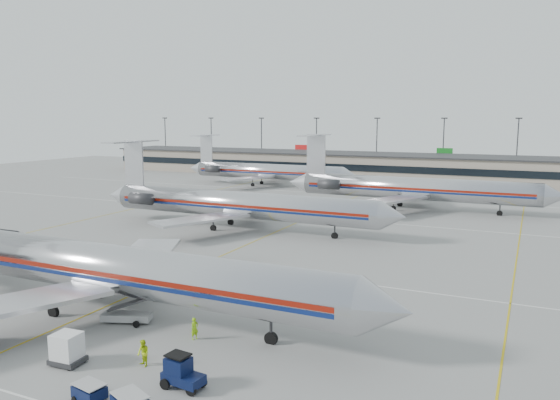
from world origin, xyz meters
The scene contains 15 objects.
ground centered at (0.00, 0.00, 0.00)m, with size 260.00×260.00×0.00m, color gray.
apron_markings centered at (0.00, 10.00, 0.01)m, with size 160.00×0.15×0.02m, color silver.
terminal centered at (0.00, 97.97, 3.16)m, with size 162.00×17.00×6.25m.
light_mast_row centered at (0.00, 112.00, 8.58)m, with size 163.60×0.40×15.28m.
jet_foreground centered at (-0.07, -5.72, 3.69)m, with size 48.57×28.60×12.71m.
jet_second_row centered at (-6.20, 27.20, 3.49)m, with size 45.99×27.08×12.04m.
jet_third_row centered at (12.42, 53.73, 3.63)m, with size 45.66×28.09×12.49m.
jet_back_row centered at (-24.06, 72.24, 3.31)m, with size 41.66×25.62×11.39m.
tug_right centered at (13.51, -13.42, 0.91)m, with size 2.56×1.48×1.99m.
cart_inner centered at (9.79, -16.73, 0.52)m, with size 1.90×1.46×0.98m.
uld_container centered at (5.29, -13.94, 1.02)m, with size 2.01×1.71×2.01m.
belt_loader centered at (3.97, -6.79, 0.62)m, with size 4.49×2.56×2.30m.
ramp_worker_near centered at (10.34, -7.30, 0.78)m, with size 0.57×0.37×1.56m, color #90D113.
ramp_worker_far centered at (9.77, -12.14, 0.84)m, with size 0.82×0.64×1.69m, color #BEDF15.
cone_right centered at (11.12, -10.74, 0.34)m, with size 0.50×0.50×0.69m, color red.
Camera 1 is at (31.02, -37.58, 15.35)m, focal length 35.00 mm.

